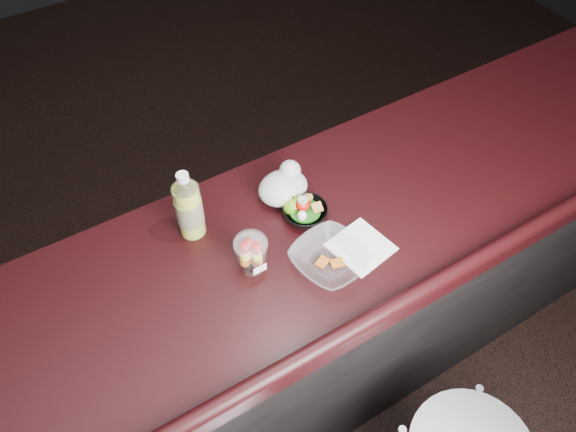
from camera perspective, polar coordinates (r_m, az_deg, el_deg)
The scene contains 9 objects.
room_shell at distance 0.90m, azimuth 4.22°, elevation 13.51°, with size 8.00×8.00×8.00m.
counter at distance 2.09m, azimuth -2.56°, elevation -12.21°, with size 4.06×0.71×1.02m.
lemonade_bottle at distance 1.66m, azimuth -10.03°, elevation 0.74°, with size 0.08×0.08×0.24m.
fruit_cup at distance 1.58m, azimuth -3.75°, elevation -3.72°, with size 0.10×0.10×0.14m.
green_apple at distance 1.74m, azimuth 0.53°, elevation 1.11°, with size 0.07×0.07×0.07m.
plastic_bag at distance 1.77m, azimuth -0.41°, elevation 3.10°, with size 0.16×0.13×0.12m.
snack_bowl at distance 1.73m, azimuth 1.70°, elevation 0.39°, with size 0.17×0.17×0.08m.
takeout_bowl at distance 1.62m, azimuth 4.32°, elevation -4.36°, with size 0.25×0.25×0.05m.
paper_napkin at distance 1.69m, azimuth 7.41°, elevation -3.12°, with size 0.16×0.16×0.00m, color white.
Camera 1 is at (-0.43, -0.58, 2.36)m, focal length 35.00 mm.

